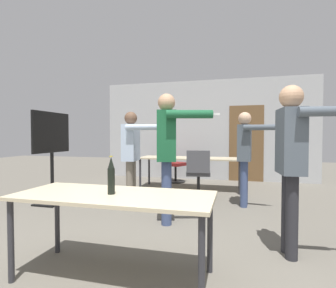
{
  "coord_description": "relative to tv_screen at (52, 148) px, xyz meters",
  "views": [
    {
      "loc": [
        0.83,
        -1.5,
        1.23
      ],
      "look_at": [
        -0.21,
        2.5,
        1.1
      ],
      "focal_mm": 28.0,
      "sensor_mm": 36.0,
      "label": 1
    }
  ],
  "objects": [
    {
      "name": "office_chair_near_pushed",
      "position": [
        1.61,
        2.74,
        -0.56
      ],
      "size": [
        0.66,
        0.62,
        0.94
      ],
      "rotation": [
        0.0,
        0.0,
        4.29
      ],
      "color": "black",
      "rests_on": "ground_plane"
    },
    {
      "name": "conference_table_far",
      "position": [
        2.21,
        1.91,
        -0.33
      ],
      "size": [
        2.34,
        0.76,
        0.73
      ],
      "color": "#C6B793",
      "rests_on": "ground_plane"
    },
    {
      "name": "person_left_plaid",
      "position": [
        1.48,
        0.18,
        -0.0
      ],
      "size": [
        0.78,
        0.58,
        1.65
      ],
      "rotation": [
        0.0,
        0.0,
        -1.5
      ],
      "color": "slate",
      "rests_on": "ground_plane"
    },
    {
      "name": "person_far_watching",
      "position": [
        2.31,
        -0.5,
        0.1
      ],
      "size": [
        0.93,
        0.66,
        1.82
      ],
      "rotation": [
        0.0,
        0.0,
        -1.32
      ],
      "color": "#3D4C75",
      "rests_on": "ground_plane"
    },
    {
      "name": "beer_bottle",
      "position": [
        2.2,
        -2.02,
        -0.12
      ],
      "size": [
        0.06,
        0.06,
        0.33
      ],
      "color": "black",
      "rests_on": "conference_table_near"
    },
    {
      "name": "person_right_polo",
      "position": [
        3.79,
        -1.18,
        0.07
      ],
      "size": [
        0.81,
        0.57,
        1.74
      ],
      "rotation": [
        0.0,
        0.0,
        -1.49
      ],
      "color": "#28282D",
      "rests_on": "ground_plane"
    },
    {
      "name": "person_center_tall",
      "position": [
        3.39,
        0.68,
        -0.0
      ],
      "size": [
        0.73,
        0.63,
        1.64
      ],
      "rotation": [
        0.0,
        0.0,
        -1.67
      ],
      "color": "#3D4C75",
      "rests_on": "ground_plane"
    },
    {
      "name": "office_chair_far_right",
      "position": [
        2.53,
        1.02,
        -0.55
      ],
      "size": [
        0.52,
        0.57,
        0.95
      ],
      "rotation": [
        0.0,
        0.0,
        0.12
      ],
      "color": "black",
      "rests_on": "ground_plane"
    },
    {
      "name": "tv_screen",
      "position": [
        0.0,
        0.0,
        0.0
      ],
      "size": [
        0.44,
        0.94,
        1.66
      ],
      "rotation": [
        0.0,
        0.0,
        1.57
      ],
      "color": "black",
      "rests_on": "ground_plane"
    },
    {
      "name": "conference_table_near",
      "position": [
        2.22,
        -2.0,
        -0.35
      ],
      "size": [
        1.72,
        0.71,
        0.73
      ],
      "color": "#C6B793",
      "rests_on": "ground_plane"
    },
    {
      "name": "back_wall",
      "position": [
        2.43,
        3.39,
        0.38
      ],
      "size": [
        5.91,
        0.12,
        2.79
      ],
      "color": "#B2B5B7",
      "rests_on": "ground_plane"
    }
  ]
}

